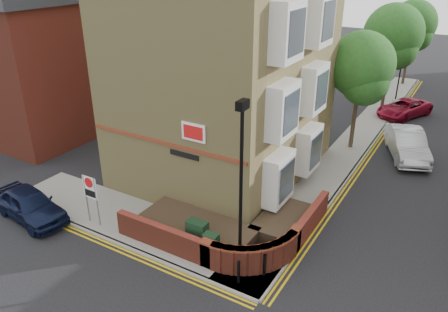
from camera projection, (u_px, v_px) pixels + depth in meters
ground at (185, 272)px, 15.81m from camera, size 120.00×120.00×0.00m
pavement_corner at (138, 223)px, 18.57m from camera, size 13.00×3.00×0.12m
pavement_main at (359, 136)px, 27.31m from camera, size 2.00×32.00×0.12m
kerb_side at (113, 241)px, 17.41m from camera, size 13.00×0.15×0.12m
kerb_main_near at (376, 140)px, 26.85m from camera, size 0.15×32.00×0.12m
yellow_lines_side at (109, 245)px, 17.23m from camera, size 13.00×0.28×0.01m
yellow_lines_main at (380, 141)px, 26.76m from camera, size 0.28×32.00×0.01m
corner_building at (229, 52)px, 20.72m from camera, size 8.95×10.40×13.60m
garden_wall at (220, 237)px, 17.76m from camera, size 6.80×6.00×1.20m
lamppost at (241, 188)px, 14.59m from camera, size 0.25×0.50×6.30m
utility_cabinet_large at (197, 235)px, 16.66m from camera, size 0.80×0.45×1.20m
utility_cabinet_small at (211, 247)px, 16.07m from camera, size 0.55×0.40×1.10m
bollard_near at (239, 272)px, 14.95m from camera, size 0.11×0.11×0.90m
bollard_far at (265, 265)px, 15.30m from camera, size 0.11×0.11×0.90m
zone_sign at (90, 192)px, 17.82m from camera, size 0.72×0.07×2.20m
side_building at (60, 58)px, 27.07m from camera, size 6.40×10.40×9.00m
tree_near at (361, 70)px, 23.83m from camera, size 3.64×3.65×6.70m
tree_mid at (393, 38)px, 29.85m from camera, size 4.03×4.03×7.42m
tree_far at (413, 27)px, 36.20m from camera, size 3.81×3.81×7.00m
traffic_light_assembly at (401, 65)px, 32.98m from camera, size 0.20×0.16×4.20m
navy_hatchback at (30, 205)px, 18.73m from camera, size 4.20×2.17×1.37m
silver_car_near at (407, 144)px, 24.41m from camera, size 3.31×5.01×1.56m
red_car_main at (404, 108)px, 30.60m from camera, size 3.67×4.82×1.22m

